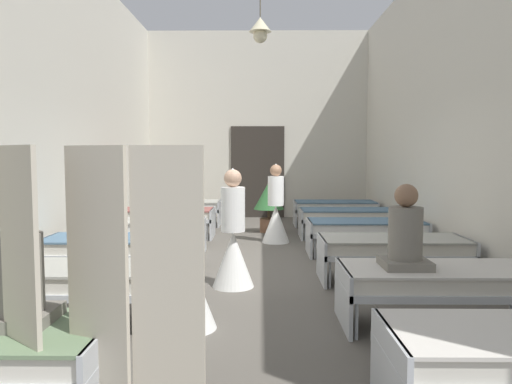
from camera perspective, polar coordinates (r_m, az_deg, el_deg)
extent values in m
cube|color=#59544C|center=(7.28, -0.12, -9.09)|extent=(6.32, 12.01, 0.10)
cube|color=beige|center=(12.91, 0.20, 7.86)|extent=(6.12, 0.20, 4.87)
cube|color=beige|center=(7.75, -22.94, 9.86)|extent=(0.20, 11.41, 4.87)
cube|color=beige|center=(7.68, 22.91, 9.91)|extent=(0.20, 11.41, 4.87)
cube|color=#2D2823|center=(12.77, 0.19, 2.37)|extent=(1.40, 0.06, 2.40)
cylinder|color=brown|center=(10.19, 0.50, 21.31)|extent=(0.02, 0.02, 0.50)
cone|color=beige|center=(10.08, 0.50, 19.12)|extent=(0.44, 0.44, 0.28)
sphere|color=beige|center=(10.02, 0.50, 17.90)|extent=(0.28, 0.28, 0.28)
cylinder|color=#B7BCC1|center=(3.73, -16.38, -19.10)|extent=(0.03, 0.03, 0.34)
cube|color=#B7BCC1|center=(3.35, -17.28, -19.72)|extent=(0.04, 0.84, 0.57)
cylinder|color=#B7BCC1|center=(3.69, 14.78, -19.36)|extent=(0.03, 0.03, 0.34)
cube|color=#B7BCC1|center=(3.31, 15.38, -20.03)|extent=(0.04, 0.84, 0.57)
cylinder|color=#B7BCC1|center=(4.58, -12.81, -14.51)|extent=(0.03, 0.03, 0.34)
cylinder|color=#B7BCC1|center=(5.25, -10.96, -12.01)|extent=(0.03, 0.03, 0.34)
cube|color=#B7BCC1|center=(5.11, -21.58, -10.31)|extent=(1.90, 0.84, 0.07)
cube|color=#B7BCC1|center=(4.87, -11.13, -11.90)|extent=(0.04, 0.84, 0.57)
cube|color=silver|center=(5.09, -21.61, -9.17)|extent=(1.82, 0.78, 0.14)
cube|color=#9E9E93|center=(5.07, -21.63, -8.27)|extent=(1.86, 0.82, 0.02)
cylinder|color=#B7BCC1|center=(4.55, 11.76, -14.64)|extent=(0.03, 0.03, 0.34)
cylinder|color=#B7BCC1|center=(5.22, 10.20, -12.10)|extent=(0.03, 0.03, 0.34)
cylinder|color=#B7BCC1|center=(5.77, 27.83, -10.95)|extent=(0.03, 0.03, 0.34)
cube|color=#B7BCC1|center=(5.05, 20.88, -10.47)|extent=(1.90, 0.84, 0.07)
cube|color=#B7BCC1|center=(4.84, 10.23, -11.99)|extent=(0.04, 0.84, 0.57)
cube|color=silver|center=(5.03, 20.91, -9.32)|extent=(1.82, 0.78, 0.14)
cube|color=beige|center=(5.01, 20.93, -8.40)|extent=(1.86, 0.82, 0.02)
cylinder|color=#B7BCC1|center=(6.67, -24.25, -8.80)|extent=(0.03, 0.03, 0.34)
cylinder|color=#B7BCC1|center=(7.31, -21.87, -7.59)|extent=(0.03, 0.03, 0.34)
cylinder|color=#B7BCC1|center=(6.15, -9.17, -9.55)|extent=(0.03, 0.03, 0.34)
cylinder|color=#B7BCC1|center=(6.85, -8.14, -8.12)|extent=(0.03, 0.03, 0.34)
cube|color=#B7BCC1|center=(6.65, -16.12, -6.81)|extent=(1.90, 0.84, 0.07)
cube|color=#B7BCC1|center=(6.99, -23.49, -7.20)|extent=(0.04, 0.84, 0.57)
cube|color=#B7BCC1|center=(6.46, -8.11, -7.80)|extent=(0.04, 0.84, 0.57)
cube|color=silver|center=(6.63, -16.14, -5.92)|extent=(1.82, 0.78, 0.14)
cube|color=slate|center=(6.62, -16.16, -5.22)|extent=(1.86, 0.82, 0.02)
cylinder|color=#B7BCC1|center=(6.13, 8.70, -9.61)|extent=(0.03, 0.03, 0.34)
cylinder|color=#B7BCC1|center=(6.82, 7.84, -8.16)|extent=(0.03, 0.03, 0.34)
cylinder|color=#B7BCC1|center=(6.60, 24.02, -8.93)|extent=(0.03, 0.03, 0.34)
cylinder|color=#B7BCC1|center=(7.25, 21.74, -7.69)|extent=(0.03, 0.03, 0.34)
cube|color=#B7BCC1|center=(6.60, 15.82, -6.89)|extent=(1.90, 0.84, 0.07)
cube|color=#B7BCC1|center=(6.44, 7.72, -7.84)|extent=(0.04, 0.84, 0.57)
cube|color=#B7BCC1|center=(6.92, 23.32, -7.31)|extent=(0.04, 0.84, 0.57)
cube|color=silver|center=(6.58, 15.84, -5.99)|extent=(1.82, 0.78, 0.14)
cube|color=#9E9E93|center=(6.57, 15.86, -5.29)|extent=(1.86, 0.82, 0.02)
cylinder|color=#B7BCC1|center=(8.18, -19.32, -6.27)|extent=(0.03, 0.03, 0.34)
cylinder|color=#B7BCC1|center=(8.85, -17.73, -5.44)|extent=(0.03, 0.03, 0.34)
cylinder|color=#B7BCC1|center=(7.77, -7.08, -6.62)|extent=(0.03, 0.03, 0.34)
cylinder|color=#B7BCC1|center=(8.47, -6.43, -5.69)|extent=(0.03, 0.03, 0.34)
cube|color=#B7BCC1|center=(8.24, -12.78, -4.61)|extent=(1.90, 0.84, 0.07)
cube|color=#B7BCC1|center=(8.51, -18.90, -5.05)|extent=(0.04, 0.84, 0.57)
cube|color=#B7BCC1|center=(8.09, -6.32, -5.32)|extent=(0.04, 0.84, 0.57)
cube|color=white|center=(8.22, -12.79, -3.89)|extent=(1.82, 0.78, 0.14)
cube|color=#9E9E93|center=(8.21, -12.80, -3.32)|extent=(1.86, 0.82, 0.02)
cylinder|color=#B7BCC1|center=(7.74, 6.95, -6.64)|extent=(0.03, 0.03, 0.34)
cylinder|color=#B7BCC1|center=(8.45, 6.41, -5.71)|extent=(0.03, 0.03, 0.34)
cylinder|color=#B7BCC1|center=(8.12, 19.32, -6.34)|extent=(0.03, 0.03, 0.34)
cylinder|color=#B7BCC1|center=(8.80, 17.81, -5.50)|extent=(0.03, 0.03, 0.34)
cube|color=#B7BCC1|center=(8.20, 12.76, -4.65)|extent=(1.90, 0.84, 0.07)
cube|color=#B7BCC1|center=(8.07, 6.25, -5.35)|extent=(0.04, 0.84, 0.57)
cube|color=#B7BCC1|center=(8.46, 18.94, -5.11)|extent=(0.04, 0.84, 0.57)
cube|color=white|center=(8.18, 12.77, -3.93)|extent=(1.82, 0.78, 0.14)
cube|color=slate|center=(8.17, 12.78, -3.36)|extent=(1.86, 0.82, 0.02)
cylinder|color=#B7BCC1|center=(9.74, -15.98, -4.51)|extent=(0.03, 0.03, 0.34)
cylinder|color=#B7BCC1|center=(10.43, -14.85, -3.91)|extent=(0.03, 0.03, 0.34)
cylinder|color=#B7BCC1|center=(9.40, -5.72, -4.69)|extent=(0.03, 0.03, 0.34)
cylinder|color=#B7BCC1|center=(10.10, -5.27, -4.05)|extent=(0.03, 0.03, 0.34)
cube|color=#B7BCC1|center=(9.85, -10.54, -3.11)|extent=(1.90, 0.84, 0.07)
cube|color=#B7BCC1|center=(10.08, -15.74, -3.54)|extent=(0.04, 0.84, 0.57)
cube|color=#B7BCC1|center=(9.73, -5.14, -3.68)|extent=(0.04, 0.84, 0.57)
cube|color=silver|center=(9.84, -10.55, -2.51)|extent=(1.82, 0.78, 0.14)
cube|color=#8C4C47|center=(9.83, -10.56, -2.03)|extent=(1.86, 0.82, 0.02)
cylinder|color=#B7BCC1|center=(9.38, 5.82, -4.70)|extent=(0.03, 0.03, 0.34)
cylinder|color=#B7BCC1|center=(10.09, 5.45, -4.06)|extent=(0.03, 0.03, 0.34)
cylinder|color=#B7BCC1|center=(9.69, 16.15, -4.56)|extent=(0.03, 0.03, 0.34)
cylinder|color=#B7BCC1|center=(10.38, 15.08, -3.95)|extent=(0.03, 0.03, 0.34)
cube|color=#B7BCC1|center=(9.82, 10.70, -3.14)|extent=(1.90, 0.84, 0.07)
cube|color=#B7BCC1|center=(9.71, 5.28, -3.69)|extent=(0.04, 0.84, 0.57)
cube|color=#B7BCC1|center=(10.04, 15.94, -3.58)|extent=(0.04, 0.84, 0.57)
cube|color=silver|center=(9.81, 10.71, -2.53)|extent=(1.82, 0.78, 0.14)
cube|color=slate|center=(9.80, 10.72, -2.06)|extent=(1.86, 0.82, 0.02)
cylinder|color=#B7BCC1|center=(11.33, -13.58, -3.23)|extent=(0.03, 0.03, 0.34)
cylinder|color=#B7BCC1|center=(12.03, -12.74, -2.79)|extent=(0.03, 0.03, 0.34)
cylinder|color=#B7BCC1|center=(11.04, -4.77, -3.33)|extent=(0.03, 0.03, 0.34)
cylinder|color=#B7BCC1|center=(11.75, -4.44, -2.86)|extent=(0.03, 0.03, 0.34)
cube|color=#B7BCC1|center=(11.48, -8.94, -2.04)|extent=(1.90, 0.84, 0.07)
cube|color=#B7BCC1|center=(11.68, -13.44, -2.43)|extent=(0.04, 0.84, 0.57)
cube|color=#B7BCC1|center=(11.37, -4.30, -2.50)|extent=(0.04, 0.84, 0.57)
cube|color=white|center=(11.47, -8.94, -1.52)|extent=(1.82, 0.78, 0.14)
cube|color=#9E9E93|center=(11.46, -8.95, -1.11)|extent=(1.86, 0.82, 0.02)
cylinder|color=#B7BCC1|center=(11.02, 5.03, -3.34)|extent=(0.03, 0.03, 0.34)
cylinder|color=#B7BCC1|center=(11.74, 4.76, -2.87)|extent=(0.03, 0.03, 0.34)
cylinder|color=#B7BCC1|center=(11.29, 13.88, -3.27)|extent=(0.03, 0.03, 0.34)
cylinder|color=#B7BCC1|center=(11.99, 13.09, -2.82)|extent=(0.03, 0.03, 0.34)
cube|color=#B7BCC1|center=(11.45, 9.24, -2.06)|extent=(1.90, 0.84, 0.07)
cube|color=#B7BCC1|center=(11.36, 4.59, -2.51)|extent=(0.04, 0.84, 0.57)
cube|color=#B7BCC1|center=(11.64, 13.77, -2.46)|extent=(0.04, 0.84, 0.57)
cube|color=white|center=(11.44, 9.25, -1.54)|extent=(1.82, 0.78, 0.14)
cube|color=slate|center=(11.43, 9.25, -1.13)|extent=(1.86, 0.82, 0.02)
cone|color=white|center=(4.72, -7.89, -11.61)|extent=(0.52, 0.52, 0.70)
cylinder|color=white|center=(4.58, -7.97, -4.07)|extent=(0.30, 0.30, 0.55)
sphere|color=#A87A5B|center=(4.54, -8.02, 0.74)|extent=(0.22, 0.22, 0.22)
cone|color=white|center=(4.54, -8.03, 1.71)|extent=(0.18, 0.18, 0.10)
cone|color=white|center=(6.10, -2.71, -7.88)|extent=(0.52, 0.52, 0.70)
cylinder|color=white|center=(6.00, -2.74, -2.04)|extent=(0.30, 0.30, 0.55)
sphere|color=tan|center=(5.97, -2.75, 1.63)|extent=(0.22, 0.22, 0.22)
cone|color=white|center=(5.97, -2.75, 2.37)|extent=(0.18, 0.18, 0.10)
cone|color=white|center=(9.15, 2.34, -3.78)|extent=(0.52, 0.52, 0.70)
cylinder|color=white|center=(9.08, 2.35, 0.13)|extent=(0.30, 0.30, 0.55)
sphere|color=#A87A5B|center=(9.06, 2.36, 2.56)|extent=(0.22, 0.22, 0.22)
cone|color=white|center=(9.06, 2.36, 3.05)|extent=(0.18, 0.18, 0.10)
cylinder|color=slate|center=(4.83, 17.17, -5.12)|extent=(0.32, 0.32, 0.58)
cube|color=slate|center=(4.88, 17.10, -8.02)|extent=(0.44, 0.44, 0.08)
sphere|color=#846047|center=(4.78, 17.27, -0.39)|extent=(0.22, 0.22, 0.22)
cylinder|color=slate|center=(3.47, -26.28, -9.09)|extent=(0.32, 0.32, 0.58)
cube|color=slate|center=(3.53, -26.14, -13.04)|extent=(0.44, 0.44, 0.08)
sphere|color=#A87A5B|center=(3.40, -26.51, -2.51)|extent=(0.22, 0.22, 0.22)
cylinder|color=brown|center=(10.37, 1.52, -3.93)|extent=(0.38, 0.38, 0.30)
cylinder|color=brown|center=(10.34, 1.52, -2.57)|extent=(0.06, 0.06, 0.20)
cone|color=#2D6633|center=(10.30, 1.52, -0.41)|extent=(0.64, 0.64, 0.58)
cube|color=#BCB29E|center=(3.12, -25.93, -10.83)|extent=(0.34, 0.29, 1.70)
cube|color=#BCB29E|center=(3.01, -18.11, -11.13)|extent=(0.40, 0.19, 1.70)
cube|color=#BCB29E|center=(2.85, -10.31, -11.87)|extent=(0.42, 0.07, 1.70)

